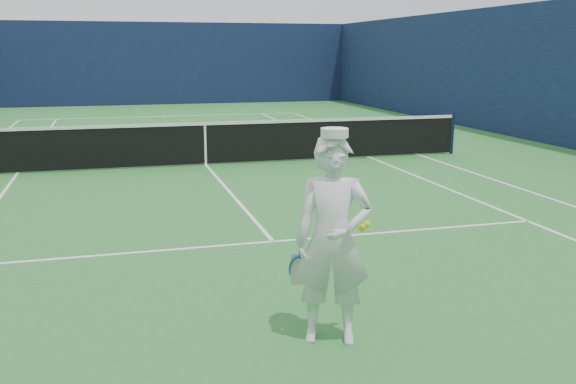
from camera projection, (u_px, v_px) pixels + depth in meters
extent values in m
plane|color=#2A6F2E|center=(206.00, 165.00, 14.98)|extent=(80.00, 80.00, 0.00)
cube|color=white|center=(163.00, 116.00, 26.16)|extent=(11.03, 0.06, 0.01)
cube|color=white|center=(419.00, 155.00, 16.41)|extent=(0.06, 23.83, 0.01)
cube|color=white|center=(17.00, 174.00, 13.90)|extent=(0.06, 23.77, 0.01)
cube|color=white|center=(369.00, 157.00, 16.05)|extent=(0.06, 23.77, 0.01)
cube|color=white|center=(177.00, 132.00, 21.00)|extent=(8.23, 0.06, 0.01)
cube|color=white|center=(273.00, 242.00, 8.96)|extent=(8.23, 0.06, 0.01)
cube|color=white|center=(206.00, 165.00, 14.98)|extent=(0.06, 12.80, 0.01)
cube|color=white|center=(164.00, 117.00, 26.02)|extent=(0.06, 0.30, 0.01)
cube|color=#0F1837|center=(151.00, 64.00, 31.49)|extent=(20.12, 0.12, 4.00)
cube|color=#101C3C|center=(576.00, 74.00, 17.16)|extent=(0.12, 36.12, 4.00)
cylinder|color=#141E4C|center=(452.00, 133.00, 16.54)|extent=(0.09, 0.09, 1.07)
cube|color=black|center=(205.00, 144.00, 14.87)|extent=(12.79, 0.02, 0.92)
cube|color=white|center=(205.00, 124.00, 14.77)|extent=(12.79, 0.04, 0.07)
cube|color=white|center=(205.00, 145.00, 14.88)|extent=(0.05, 0.03, 0.94)
imported|color=white|center=(333.00, 241.00, 5.73)|extent=(0.80, 0.66, 1.90)
cylinder|color=white|center=(335.00, 133.00, 5.52)|extent=(0.24, 0.24, 0.08)
cube|color=white|center=(334.00, 134.00, 5.65)|extent=(0.20, 0.15, 0.02)
cylinder|color=navy|center=(302.00, 234.00, 5.82)|extent=(0.06, 0.10, 0.22)
cube|color=#1B5296|center=(300.00, 251.00, 5.91)|extent=(0.03, 0.03, 0.14)
torus|color=#1B5296|center=(302.00, 270.00, 6.01)|extent=(0.31, 0.19, 0.29)
cube|color=beige|center=(302.00, 270.00, 6.01)|extent=(0.21, 0.08, 0.30)
sphere|color=#D7E91A|center=(362.00, 228.00, 5.79)|extent=(0.07, 0.07, 0.07)
sphere|color=#D7E91A|center=(367.00, 224.00, 5.80)|extent=(0.07, 0.07, 0.07)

